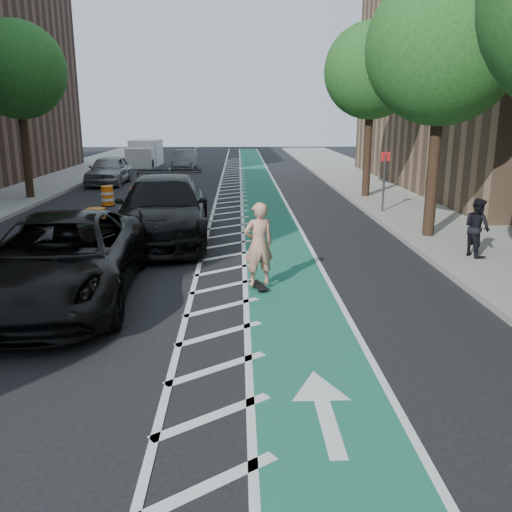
{
  "coord_description": "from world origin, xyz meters",
  "views": [
    {
      "loc": [
        1.86,
        -9.21,
        3.87
      ],
      "look_at": [
        2.2,
        1.4,
        1.1
      ],
      "focal_mm": 38.0,
      "sensor_mm": 36.0,
      "label": 1
    }
  ],
  "objects_px": {
    "suv_near": "(61,259)",
    "suv_far": "(164,209)",
    "barrel_a": "(97,225)",
    "skateboarder": "(259,244)"
  },
  "relations": [
    {
      "from": "suv_near",
      "to": "suv_far",
      "type": "relative_size",
      "value": 0.96
    },
    {
      "from": "skateboarder",
      "to": "suv_far",
      "type": "height_order",
      "value": "skateboarder"
    },
    {
      "from": "suv_near",
      "to": "barrel_a",
      "type": "xyz_separation_m",
      "value": [
        -0.7,
        5.7,
        -0.42
      ]
    },
    {
      "from": "skateboarder",
      "to": "barrel_a",
      "type": "bearing_deg",
      "value": -64.19
    },
    {
      "from": "suv_near",
      "to": "suv_far",
      "type": "height_order",
      "value": "suv_far"
    },
    {
      "from": "suv_near",
      "to": "barrel_a",
      "type": "height_order",
      "value": "suv_near"
    },
    {
      "from": "skateboarder",
      "to": "suv_far",
      "type": "bearing_deg",
      "value": -79.58
    },
    {
      "from": "suv_far",
      "to": "barrel_a",
      "type": "xyz_separation_m",
      "value": [
        -2.12,
        -0.05,
        -0.5
      ]
    },
    {
      "from": "suv_near",
      "to": "suv_far",
      "type": "distance_m",
      "value": 5.93
    },
    {
      "from": "suv_far",
      "to": "barrel_a",
      "type": "distance_m",
      "value": 2.18
    }
  ]
}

